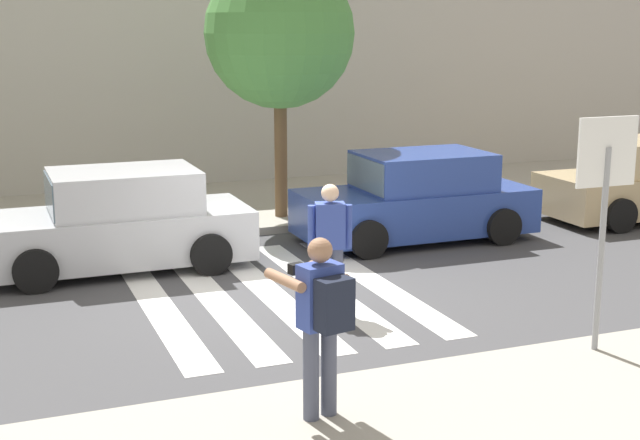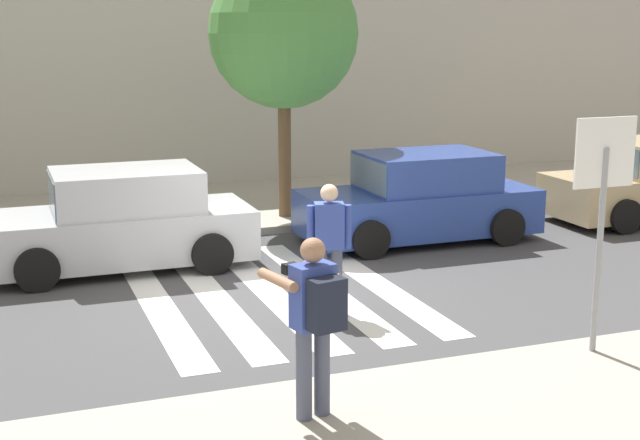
{
  "view_description": "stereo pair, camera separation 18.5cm",
  "coord_description": "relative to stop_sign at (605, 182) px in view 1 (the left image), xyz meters",
  "views": [
    {
      "loc": [
        -3.73,
        -11.31,
        3.75
      ],
      "look_at": [
        0.6,
        -0.2,
        1.1
      ],
      "focal_mm": 50.0,
      "sensor_mm": 36.0,
      "label": 1
    },
    {
      "loc": [
        -3.55,
        -11.38,
        3.75
      ],
      "look_at": [
        0.6,
        -0.2,
        1.1
      ],
      "focal_mm": 50.0,
      "sensor_mm": 36.0,
      "label": 2
    }
  ],
  "objects": [
    {
      "name": "crosswalk_stripe_1",
      "position": [
        -3.42,
        3.76,
        -2.05
      ],
      "size": [
        0.44,
        5.2,
        0.01
      ],
      "primitive_type": "cube",
      "color": "silver",
      "rests_on": "ground"
    },
    {
      "name": "photographer_with_backpack",
      "position": [
        -3.53,
        -0.55,
        -0.89
      ],
      "size": [
        0.69,
        0.92,
        1.72
      ],
      "color": "#474C60",
      "rests_on": "sidewalk_near"
    },
    {
      "name": "street_tree_center",
      "position": [
        -1.01,
        7.98,
        1.49
      ],
      "size": [
        2.76,
        2.76,
        4.8
      ],
      "color": "brown",
      "rests_on": "sidewalk_far"
    },
    {
      "name": "pedestrian_crossing",
      "position": [
        -2.15,
        2.67,
        -1.08
      ],
      "size": [
        0.56,
        0.33,
        1.72
      ],
      "color": "#474C60",
      "rests_on": "ground"
    },
    {
      "name": "parked_car_silver",
      "position": [
        -4.39,
        5.86,
        -1.33
      ],
      "size": [
        4.1,
        1.92,
        1.55
      ],
      "color": "#B7BABF",
      "rests_on": "ground"
    },
    {
      "name": "crosswalk_stripe_0",
      "position": [
        -4.22,
        3.76,
        -2.05
      ],
      "size": [
        0.44,
        5.2,
        0.01
      ],
      "primitive_type": "cube",
      "color": "silver",
      "rests_on": "ground"
    },
    {
      "name": "sidewalk_far",
      "position": [
        -2.62,
        9.56,
        -1.99
      ],
      "size": [
        60.0,
        4.8,
        0.14
      ],
      "primitive_type": "cube",
      "color": "#9E998C",
      "rests_on": "ground"
    },
    {
      "name": "crosswalk_stripe_3",
      "position": [
        -1.82,
        3.76,
        -2.05
      ],
      "size": [
        0.44,
        5.2,
        0.01
      ],
      "primitive_type": "cube",
      "color": "silver",
      "rests_on": "ground"
    },
    {
      "name": "ground_plane",
      "position": [
        -2.62,
        3.56,
        -2.06
      ],
      "size": [
        120.0,
        120.0,
        0.0
      ],
      "primitive_type": "plane",
      "color": "#424244"
    },
    {
      "name": "crosswalk_stripe_2",
      "position": [
        -2.62,
        3.76,
        -2.05
      ],
      "size": [
        0.44,
        5.2,
        0.01
      ],
      "primitive_type": "cube",
      "color": "silver",
      "rests_on": "ground"
    },
    {
      "name": "building_facade_far",
      "position": [
        -2.62,
        13.96,
        0.68
      ],
      "size": [
        56.0,
        4.0,
        5.46
      ],
      "primitive_type": "cube",
      "color": "#ADA89E",
      "rests_on": "ground"
    },
    {
      "name": "crosswalk_stripe_4",
      "position": [
        -1.02,
        3.76,
        -2.05
      ],
      "size": [
        0.44,
        5.2,
        0.01
      ],
      "primitive_type": "cube",
      "color": "silver",
      "rests_on": "ground"
    },
    {
      "name": "parked_car_blue",
      "position": [
        0.77,
        5.86,
        -1.33
      ],
      "size": [
        4.1,
        1.92,
        1.55
      ],
      "color": "#284293",
      "rests_on": "ground"
    },
    {
      "name": "stop_sign",
      "position": [
        0.0,
        0.0,
        0.0
      ],
      "size": [
        0.76,
        0.08,
        2.63
      ],
      "color": "gray",
      "rests_on": "sidewalk_near"
    }
  ]
}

